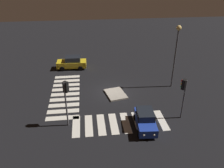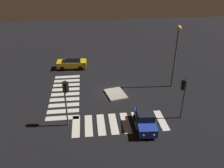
% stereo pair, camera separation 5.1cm
% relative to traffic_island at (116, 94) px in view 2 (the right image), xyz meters
% --- Properties ---
extents(ground_plane, '(80.00, 80.00, 0.00)m').
position_rel_traffic_island_xyz_m(ground_plane, '(-0.75, -0.32, -0.09)').
color(ground_plane, black).
extents(traffic_island, '(3.06, 2.54, 0.18)m').
position_rel_traffic_island_xyz_m(traffic_island, '(0.00, 0.00, 0.00)').
color(traffic_island, gray).
rests_on(traffic_island, ground).
extents(car_blue, '(3.81, 1.98, 1.62)m').
position_rel_traffic_island_xyz_m(car_blue, '(6.13, 1.86, 0.70)').
color(car_blue, '#1E389E').
rests_on(car_blue, ground).
extents(car_yellow, '(2.09, 4.20, 1.80)m').
position_rel_traffic_island_xyz_m(car_yellow, '(-8.16, -5.14, 0.79)').
color(car_yellow, gold).
rests_on(car_yellow, ground).
extents(traffic_light_east, '(0.53, 0.54, 4.40)m').
position_rel_traffic_island_xyz_m(traffic_light_east, '(4.92, -4.98, 3.24)').
color(traffic_light_east, '#47474C').
rests_on(traffic_light_east, ground).
extents(traffic_light_north, '(0.54, 0.54, 4.05)m').
position_rel_traffic_island_xyz_m(traffic_light_north, '(5.02, 5.55, 2.98)').
color(traffic_light_north, '#47474C').
rests_on(traffic_light_north, ground).
extents(street_lamp, '(0.56, 0.56, 7.40)m').
position_rel_traffic_island_xyz_m(street_lamp, '(-1.23, 6.99, 4.98)').
color(street_lamp, '#47474C').
rests_on(street_lamp, ground).
extents(crosswalk_near, '(9.90, 3.20, 0.02)m').
position_rel_traffic_island_xyz_m(crosswalk_near, '(-0.75, -5.70, -0.08)').
color(crosswalk_near, silver).
rests_on(crosswalk_near, ground).
extents(crosswalk_side, '(3.20, 8.75, 0.02)m').
position_rel_traffic_island_xyz_m(crosswalk_side, '(5.31, -0.32, -0.08)').
color(crosswalk_side, silver).
rests_on(crosswalk_side, ground).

